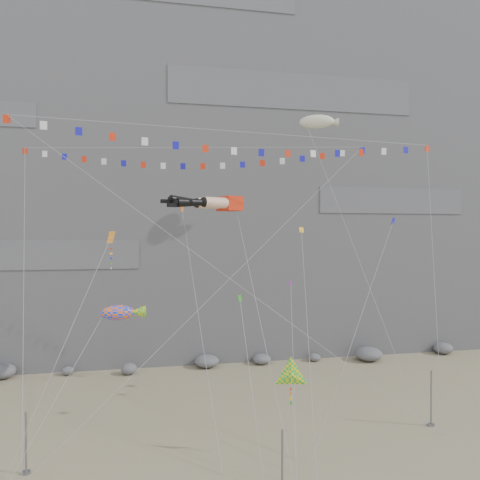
# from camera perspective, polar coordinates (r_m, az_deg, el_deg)

# --- Properties ---
(ground) EXTENTS (120.00, 120.00, 0.00)m
(ground) POSITION_cam_1_polar(r_m,az_deg,el_deg) (35.54, -0.29, -22.66)
(ground) COLOR gray
(ground) RESTS_ON ground
(cliff) EXTENTS (80.00, 28.00, 50.00)m
(cliff) POSITION_cam_1_polar(r_m,az_deg,el_deg) (65.23, -5.79, 10.35)
(cliff) COLOR slate
(cliff) RESTS_ON ground
(talus_boulders) EXTENTS (60.00, 3.00, 1.20)m
(talus_boulders) POSITION_cam_1_polar(r_m,az_deg,el_deg) (51.22, -4.07, -14.56)
(talus_boulders) COLOR slate
(talus_boulders) RESTS_ON ground
(anchor_pole_left) EXTENTS (0.12, 0.12, 3.66)m
(anchor_pole_left) POSITION_cam_1_polar(r_m,az_deg,el_deg) (32.47, -24.64, -21.56)
(anchor_pole_left) COLOR slate
(anchor_pole_left) RESTS_ON ground
(anchor_pole_center) EXTENTS (0.12, 0.12, 3.65)m
(anchor_pole_center) POSITION_cam_1_polar(r_m,az_deg,el_deg) (27.81, 5.17, -25.49)
(anchor_pole_center) COLOR slate
(anchor_pole_center) RESTS_ON ground
(anchor_pole_right) EXTENTS (0.12, 0.12, 4.07)m
(anchor_pole_right) POSITION_cam_1_polar(r_m,az_deg,el_deg) (38.85, 22.27, -17.42)
(anchor_pole_right) COLOR slate
(anchor_pole_right) RESTS_ON ground
(legs_kite) EXTENTS (6.97, 16.63, 22.64)m
(legs_kite) POSITION_cam_1_polar(r_m,az_deg,el_deg) (38.95, -3.60, 4.51)
(legs_kite) COLOR red
(legs_kite) RESTS_ON ground
(flag_banner_upper) EXTENTS (29.54, 17.29, 28.13)m
(flag_banner_upper) POSITION_cam_1_polar(r_m,az_deg,el_deg) (42.72, -5.79, 11.12)
(flag_banner_upper) COLOR red
(flag_banner_upper) RESTS_ON ground
(flag_banner_lower) EXTENTS (32.70, 7.66, 25.81)m
(flag_banner_lower) POSITION_cam_1_polar(r_m,az_deg,el_deg) (36.18, 1.00, 12.96)
(flag_banner_lower) COLOR red
(flag_banner_lower) RESTS_ON ground
(harlequin_kite) EXTENTS (6.40, 6.88, 16.03)m
(harlequin_kite) POSITION_cam_1_polar(r_m,az_deg,el_deg) (33.68, -15.50, 0.21)
(harlequin_kite) COLOR red
(harlequin_kite) RESTS_ON ground
(fish_windsock) EXTENTS (7.59, 6.85, 11.98)m
(fish_windsock) POSITION_cam_1_polar(r_m,az_deg,el_deg) (33.95, -14.72, -8.59)
(fish_windsock) COLOR #FF600D
(fish_windsock) RESTS_ON ground
(delta_kite) EXTENTS (2.36, 3.33, 6.77)m
(delta_kite) POSITION_cam_1_polar(r_m,az_deg,el_deg) (30.54, 6.27, -16.10)
(delta_kite) COLOR yellow
(delta_kite) RESTS_ON ground
(blimp_windsock) EXTENTS (5.63, 14.61, 28.57)m
(blimp_windsock) POSITION_cam_1_polar(r_m,az_deg,el_deg) (48.15, 9.35, 13.98)
(blimp_windsock) COLOR beige
(blimp_windsock) RESTS_ON ground
(small_kite_a) EXTENTS (1.89, 15.31, 21.95)m
(small_kite_a) POSITION_cam_1_polar(r_m,az_deg,el_deg) (41.32, -7.01, 3.36)
(small_kite_a) COLOR #FC5F15
(small_kite_a) RESTS_ON ground
(small_kite_b) EXTENTS (3.75, 11.63, 15.03)m
(small_kite_b) POSITION_cam_1_polar(r_m,az_deg,el_deg) (40.58, 6.21, -5.50)
(small_kite_b) COLOR purple
(small_kite_b) RESTS_ON ground
(small_kite_c) EXTENTS (1.04, 9.02, 12.62)m
(small_kite_c) POSITION_cam_1_polar(r_m,az_deg,el_deg) (34.02, 0.02, -7.46)
(small_kite_c) COLOR #23A319
(small_kite_c) RESTS_ON ground
(small_kite_d) EXTENTS (4.84, 15.87, 21.45)m
(small_kite_d) POSITION_cam_1_polar(r_m,az_deg,el_deg) (41.86, 7.53, 0.72)
(small_kite_d) COLOR yellow
(small_kite_d) RESTS_ON ground
(small_kite_e) EXTENTS (9.68, 6.97, 18.67)m
(small_kite_e) POSITION_cam_1_polar(r_m,az_deg,el_deg) (38.12, 18.04, 1.75)
(small_kite_e) COLOR #1714B5
(small_kite_e) RESTS_ON ground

